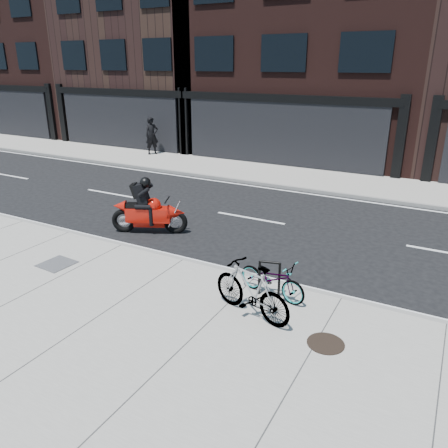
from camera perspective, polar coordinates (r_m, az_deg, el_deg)
The scene contains 13 objects.
ground at distance 12.66m, azimuth -0.40°, elevation -1.89°, with size 120.00×120.00×0.00m, color black.
sidewalk_near at distance 9.06m, azimuth -16.24°, elevation -11.95°, with size 60.00×6.00×0.13m, color gray.
sidewalk_far at distance 19.46m, azimuth 10.76°, elevation 5.89°, with size 60.00×3.50×0.13m, color gray.
building_west at distance 37.19m, azimuth -21.23°, elevation 22.04°, with size 10.00×10.00×13.50m, color black.
building_midwest at distance 30.45m, azimuth -7.55°, elevation 22.40°, with size 10.00×10.00×12.00m, color black.
building_center at distance 26.04m, azimuth 12.47°, elevation 25.28°, with size 12.00×10.00×14.50m, color black.
bike_rack at distance 9.25m, azimuth 5.94°, elevation -6.69°, with size 0.46×0.16×0.79m.
bicycle_front at distance 9.25m, azimuth 6.30°, elevation -7.04°, with size 0.55×1.59×0.83m, color gray.
bicycle_rear at distance 8.48m, azimuth 3.60°, elevation -8.58°, with size 0.52×1.84×1.11m, color gray.
motorcycle at distance 13.04m, azimuth -9.38°, elevation 1.75°, with size 2.15×1.21×1.71m.
pedestrian at distance 24.22m, azimuth -9.40°, elevation 11.31°, with size 0.72×0.47×1.98m, color black.
manhole_cover at distance 8.16m, azimuth 13.14°, elevation -14.95°, with size 0.66×0.66×0.01m, color black.
utility_grate at distance 11.53m, azimuth -20.99°, elevation -4.88°, with size 0.75×0.75×0.01m, color #505052.
Camera 1 is at (5.68, -10.26, 4.77)m, focal length 35.00 mm.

